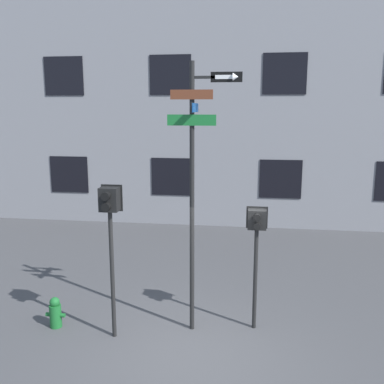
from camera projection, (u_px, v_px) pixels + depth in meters
The scene contains 6 objects.
ground_plane at pixel (193, 354), 7.68m from camera, with size 60.00×60.00×0.00m, color #424244.
building_facade at pixel (228, 20), 14.89m from camera, with size 24.00×0.64×14.69m.
street_sign_pole at pixel (195, 177), 7.96m from camera, with size 1.34×0.72×5.17m.
pedestrian_signal_left at pixel (110, 219), 7.82m from camera, with size 0.40×0.40×2.96m.
pedestrian_signal_right at pixel (257, 234), 8.22m from camera, with size 0.41×0.40×2.47m.
fire_hydrant at pixel (55, 313), 8.58m from camera, with size 0.39×0.23×0.63m.
Camera 1 is at (0.95, -6.91, 4.33)m, focal length 40.00 mm.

